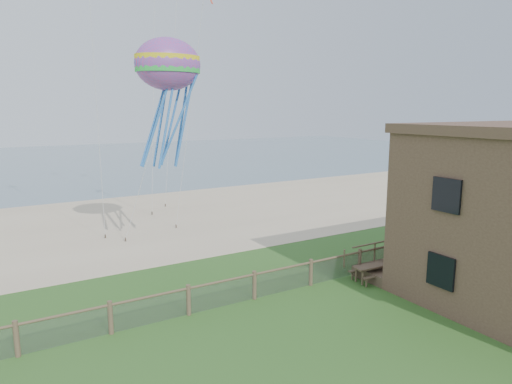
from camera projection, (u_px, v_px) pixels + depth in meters
ground at (351, 366)px, 14.40m from camera, size 160.00×160.00×0.00m
sand_beach at (142, 221)px, 33.00m from camera, size 72.00×20.00×0.02m
ocean at (57, 162)px, 70.20m from camera, size 160.00×68.00×0.02m
chainlink_fence at (254, 287)px, 19.37m from camera, size 36.20×0.20×1.25m
motel_deck at (466, 252)px, 25.12m from camera, size 15.00×2.00×0.50m
picnic_table at (370, 274)px, 21.45m from camera, size 1.72×1.34×0.69m
octopus_kite at (169, 100)px, 24.87m from camera, size 4.28×3.68×7.41m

